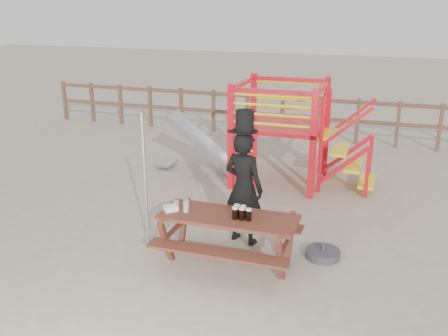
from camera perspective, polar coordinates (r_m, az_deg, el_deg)
ground at (r=7.48m, az=-1.55°, el=-10.09°), size 60.00×60.00×0.00m
back_fence at (r=13.65m, az=8.74°, el=6.28°), size 15.09×0.09×1.20m
playground_fort at (r=10.29m, az=6.02°, el=4.30°), size 4.71×1.84×2.10m
picnic_table at (r=7.09m, az=0.50°, el=-7.49°), size 1.93×1.34×0.75m
man_with_hat at (r=7.57m, az=2.27°, el=-1.95°), size 0.74×0.58×2.09m
metal_pole at (r=7.45m, az=-8.99°, el=-1.63°), size 0.05×0.05×2.09m
parasol_base at (r=7.58m, az=11.22°, el=-9.57°), size 0.51×0.51×0.21m
paper_bag at (r=7.15m, az=-6.10°, el=-4.59°), size 0.23×0.23×0.08m
stout_pints at (r=6.86m, az=1.96°, el=-5.12°), size 0.28×0.18×0.17m
empty_glasses at (r=7.15m, az=-4.74°, el=-4.31°), size 0.23×0.20×0.15m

